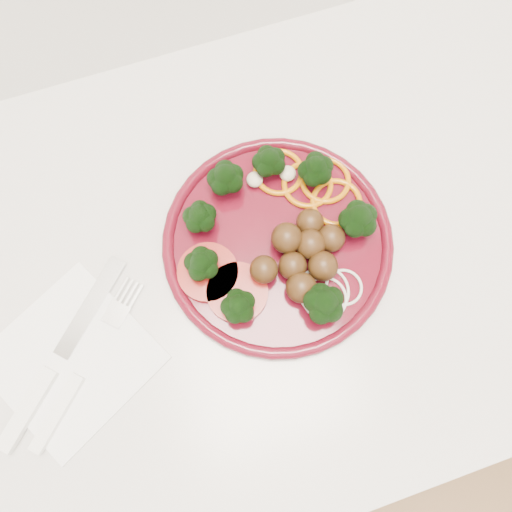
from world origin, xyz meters
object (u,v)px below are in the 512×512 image
object	(u,v)px
knife	(48,376)
fork	(70,392)
plate	(278,239)
napkin	(71,359)

from	to	relation	value
knife	fork	xyz separation A→B (m)	(0.02, -0.02, -0.00)
plate	napkin	size ratio (longest dim) A/B	1.72
fork	knife	bearing A→B (deg)	83.00
napkin	fork	size ratio (longest dim) A/B	0.99
napkin	fork	bearing A→B (deg)	-102.05
plate	knife	size ratio (longest dim) A/B	1.51
napkin	knife	xyz separation A→B (m)	(-0.03, -0.01, 0.01)
napkin	knife	size ratio (longest dim) A/B	0.88
knife	fork	size ratio (longest dim) A/B	1.12
napkin	knife	world-z (taller)	knife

